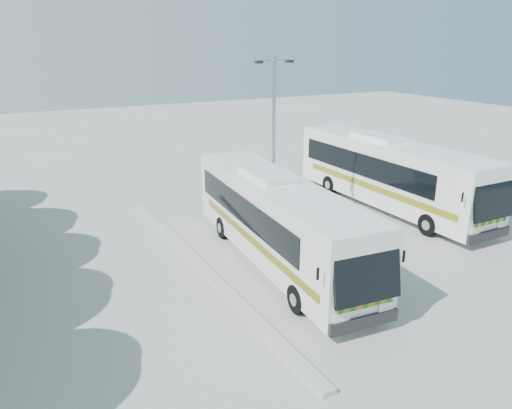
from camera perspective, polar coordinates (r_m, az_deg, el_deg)
ground at (r=17.88m, az=2.99°, el=-8.05°), size 100.00×100.00×0.00m
kerb_divider at (r=18.54m, az=-6.39°, el=-6.88°), size 0.40×16.00×0.15m
coach_main at (r=18.21m, az=2.51°, el=-1.74°), size 3.16×11.30×3.09m
coach_adjacent at (r=25.25m, az=15.02°, el=3.59°), size 2.53×11.83×3.28m
lamppost at (r=20.96m, az=2.03°, el=7.61°), size 1.80×0.26×7.34m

